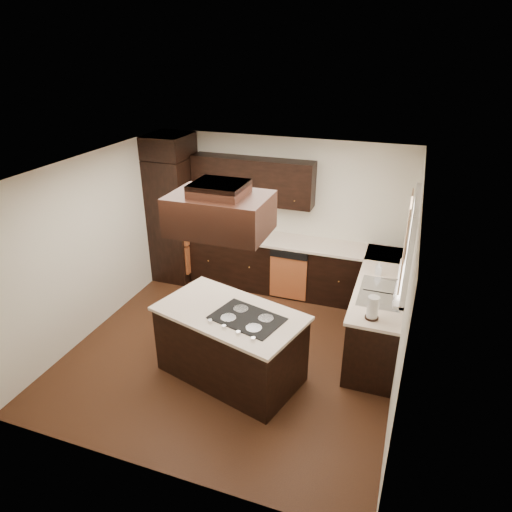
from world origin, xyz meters
name	(u,v)px	position (x,y,z in m)	size (l,w,h in m)	color
floor	(235,349)	(0.00, 0.00, -0.01)	(4.20, 4.20, 0.02)	#59311B
ceiling	(230,168)	(0.00, 0.00, 2.51)	(4.20, 4.20, 0.02)	silver
wall_back	(281,213)	(0.00, 2.11, 1.25)	(4.20, 0.02, 2.50)	white
wall_front	(141,370)	(0.00, -2.11, 1.25)	(4.20, 0.02, 2.50)	white
wall_left	(93,244)	(-2.11, 0.00, 1.25)	(0.02, 4.20, 2.50)	white
wall_right	(407,295)	(2.11, 0.00, 1.25)	(0.02, 4.20, 2.50)	white
oven_column	(174,219)	(-1.78, 1.71, 1.06)	(0.65, 0.75, 2.12)	black
wall_oven_face	(193,218)	(-1.43, 1.71, 1.12)	(0.05, 0.62, 0.78)	#CA6736
base_cabinets_back	(276,265)	(0.03, 1.80, 0.44)	(2.93, 0.60, 0.88)	black
base_cabinets_right	(379,311)	(1.80, 0.90, 0.44)	(0.60, 2.40, 0.88)	black
countertop_back	(276,240)	(0.03, 1.79, 0.90)	(2.93, 0.63, 0.04)	#F7E2CA
countertop_right	(382,282)	(1.79, 0.90, 0.90)	(0.63, 2.40, 0.04)	#F7E2CA
upper_cabinets	(252,181)	(-0.43, 1.93, 1.81)	(2.00, 0.34, 0.72)	black
dishwasher_front	(288,278)	(0.33, 1.50, 0.40)	(0.60, 0.05, 0.72)	#CA6736
window_frame	(411,243)	(2.07, 0.55, 1.65)	(0.06, 1.32, 1.12)	silver
window_pane	(413,243)	(2.10, 0.55, 1.65)	(0.00, 1.20, 1.00)	white
curtain_left	(404,253)	(2.01, 0.13, 1.70)	(0.02, 0.34, 0.90)	beige
curtain_right	(408,226)	(2.01, 0.97, 1.70)	(0.02, 0.34, 0.90)	beige
sink_rim	(380,293)	(1.80, 0.55, 0.92)	(0.52, 0.84, 0.01)	silver
island	(231,345)	(0.16, -0.51, 0.44)	(1.68, 0.92, 0.88)	black
island_top	(230,313)	(0.16, -0.51, 0.90)	(1.75, 0.98, 0.04)	#F7E2CA
cooktop	(247,318)	(0.41, -0.58, 0.93)	(0.80, 0.53, 0.01)	black
range_hood	(220,214)	(0.10, -0.55, 2.16)	(1.05, 0.72, 0.42)	black
hood_duct	(219,189)	(0.10, -0.55, 2.44)	(0.55, 0.50, 0.13)	black
blender_base	(216,229)	(-1.01, 1.75, 0.97)	(0.15, 0.15, 0.10)	silver
blender_pitcher	(216,219)	(-1.01, 1.75, 1.15)	(0.13, 0.13, 0.26)	silver
spice_rack	(233,225)	(-0.70, 1.72, 1.09)	(0.41, 0.10, 0.34)	black
mixing_bowl	(213,230)	(-1.07, 1.72, 0.95)	(0.25, 0.25, 0.06)	silver
soap_bottle	(379,268)	(1.72, 1.06, 1.02)	(0.09, 0.09, 0.19)	silver
paper_towel	(373,308)	(1.76, -0.09, 1.06)	(0.13, 0.13, 0.28)	silver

